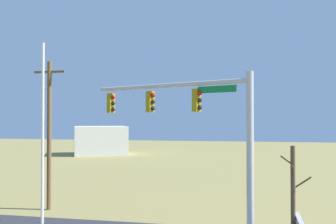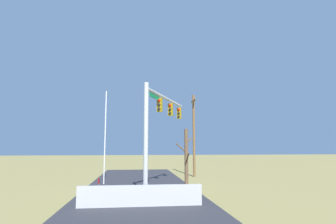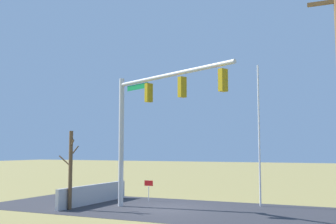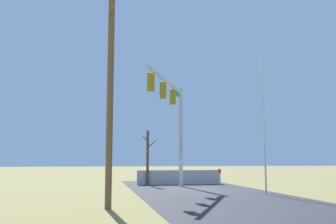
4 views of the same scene
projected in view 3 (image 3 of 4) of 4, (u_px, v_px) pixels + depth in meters
The scene contains 8 objects.
ground_plane at pixel (167, 209), 21.42m from camera, with size 160.00×160.00×0.00m, color olive.
road_surface at pixel (242, 214), 19.77m from camera, with size 28.00×8.00×0.01m, color #2D2D33.
sidewalk_corner at pixel (105, 205), 22.68m from camera, with size 6.00×6.00×0.01m, color #B7B5AD.
retaining_fence at pixel (94, 194), 23.41m from camera, with size 0.20×6.45×1.09m, color #A8A8AD.
signal_mast at pixel (149, 110), 20.86m from camera, with size 7.59×3.64×7.03m.
flagpole at pixel (259, 135), 22.64m from camera, with size 0.10×0.10×7.82m, color silver.
bare_tree at pixel (70, 169), 21.23m from camera, with size 1.27×1.02×4.06m.
open_sign at pixel (149, 186), 24.71m from camera, with size 0.56×0.04×1.22m.
Camera 3 is at (-9.12, 19.80, 3.08)m, focal length 43.81 mm.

